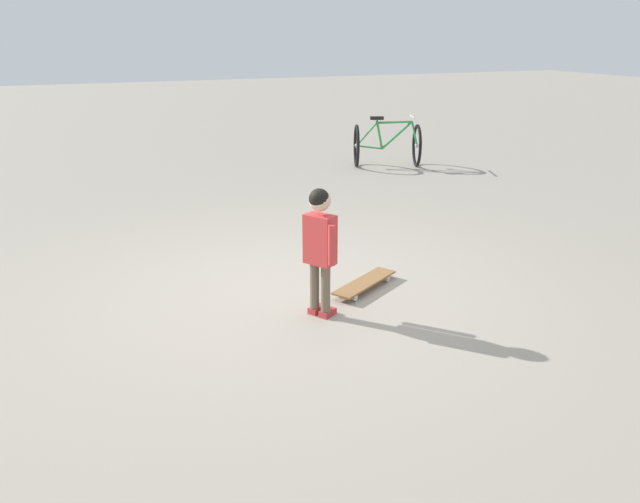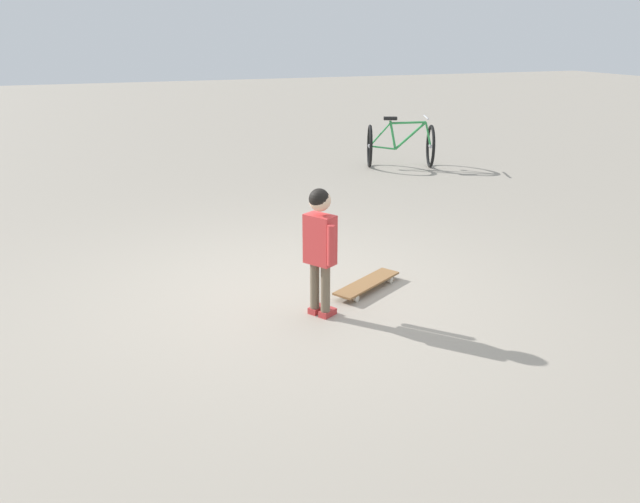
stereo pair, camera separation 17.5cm
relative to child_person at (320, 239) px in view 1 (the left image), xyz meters
The scene contains 4 objects.
ground_plane 0.86m from the child_person, 95.02° to the left, with size 50.00×50.00×0.00m, color #9E9384.
child_person is the anchor object (origin of this frame).
skateboard 0.90m from the child_person, 31.32° to the left, with size 0.77×0.57×0.07m.
bicycle_near 6.06m from the child_person, 56.74° to the left, with size 1.25×1.05×0.85m.
Camera 1 is at (-1.76, -4.91, 2.20)m, focal length 35.59 mm.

